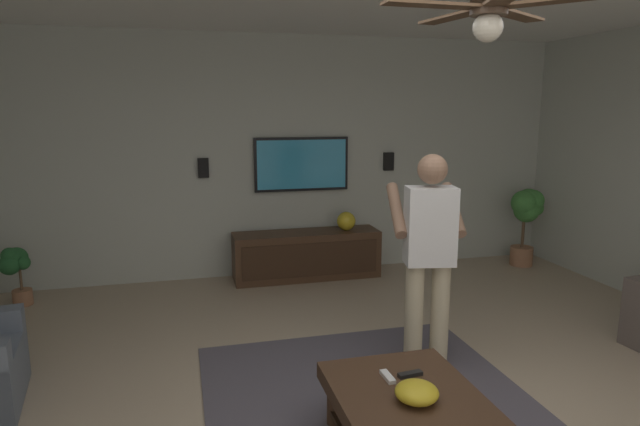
# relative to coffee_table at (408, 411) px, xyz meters

# --- Properties ---
(wall_back_tv) EXTENTS (0.10, 6.86, 2.79)m
(wall_back_tv) POSITION_rel_coffee_table_xyz_m (3.76, -0.10, 1.10)
(wall_back_tv) COLOR #B2B7AD
(wall_back_tv) RESTS_ON ground
(coffee_table) EXTENTS (1.00, 0.80, 0.40)m
(coffee_table) POSITION_rel_coffee_table_xyz_m (0.00, 0.00, 0.00)
(coffee_table) COLOR #422B1C
(coffee_table) RESTS_ON ground
(media_console) EXTENTS (0.45, 1.70, 0.55)m
(media_console) POSITION_rel_coffee_table_xyz_m (3.43, -0.22, -0.02)
(media_console) COLOR #422B1C
(media_console) RESTS_ON ground
(tv) EXTENTS (0.05, 1.12, 0.63)m
(tv) POSITION_rel_coffee_table_xyz_m (3.67, -0.22, 1.02)
(tv) COLOR black
(person_standing) EXTENTS (0.61, 0.61, 1.64)m
(person_standing) POSITION_rel_coffee_table_xyz_m (1.03, -0.60, 0.64)
(person_standing) COLOR #C6B793
(person_standing) RESTS_ON ground
(potted_plant_tall) EXTENTS (0.36, 0.44, 0.98)m
(potted_plant_tall) POSITION_rel_coffee_table_xyz_m (3.22, -2.98, 0.41)
(potted_plant_tall) COLOR #9E6B4C
(potted_plant_tall) RESTS_ON ground
(potted_plant_short) EXTENTS (0.29, 0.29, 0.61)m
(potted_plant_short) POSITION_rel_coffee_table_xyz_m (3.26, 2.81, 0.11)
(potted_plant_short) COLOR #9E6B4C
(potted_plant_short) RESTS_ON ground
(bowl) EXTENTS (0.24, 0.24, 0.11)m
(bowl) POSITION_rel_coffee_table_xyz_m (-0.09, -0.01, 0.16)
(bowl) COLOR gold
(bowl) RESTS_ON coffee_table
(remote_white) EXTENTS (0.15, 0.05, 0.02)m
(remote_white) POSITION_rel_coffee_table_xyz_m (0.19, 0.05, 0.12)
(remote_white) COLOR white
(remote_white) RESTS_ON coffee_table
(remote_black) EXTENTS (0.06, 0.15, 0.02)m
(remote_black) POSITION_rel_coffee_table_xyz_m (0.18, -0.09, 0.12)
(remote_black) COLOR black
(remote_black) RESTS_ON coffee_table
(vase_round) EXTENTS (0.22, 0.22, 0.22)m
(vase_round) POSITION_rel_coffee_table_xyz_m (3.40, -0.69, 0.36)
(vase_round) COLOR gold
(vase_round) RESTS_ON media_console
(wall_speaker_left) EXTENTS (0.06, 0.12, 0.22)m
(wall_speaker_left) POSITION_rel_coffee_table_xyz_m (3.68, -1.31, 1.02)
(wall_speaker_left) COLOR black
(wall_speaker_right) EXTENTS (0.06, 0.12, 0.22)m
(wall_speaker_right) POSITION_rel_coffee_table_xyz_m (3.68, 0.92, 1.00)
(wall_speaker_right) COLOR black
(ceiling_fan) EXTENTS (1.20, 1.14, 0.46)m
(ceiling_fan) POSITION_rel_coffee_table_xyz_m (0.15, -0.47, 2.17)
(ceiling_fan) COLOR #4C3828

